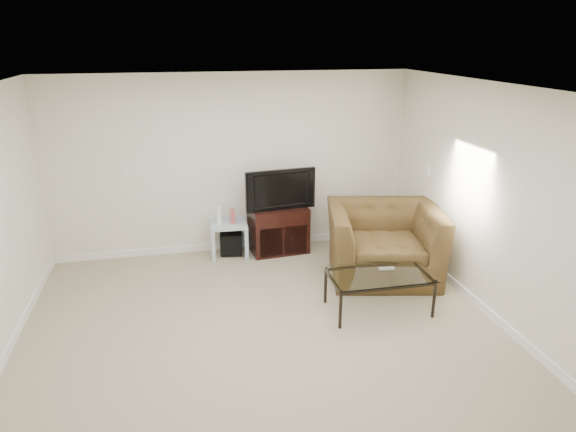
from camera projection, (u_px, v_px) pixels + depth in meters
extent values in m
plane|color=tan|center=(266.00, 341.00, 5.24)|extent=(5.00, 5.00, 0.00)
plane|color=white|center=(262.00, 90.00, 4.41)|extent=(5.00, 5.00, 0.00)
cube|color=silver|center=(233.00, 165.00, 7.12)|extent=(5.00, 0.02, 2.50)
cube|color=silver|center=(500.00, 208.00, 5.34)|extent=(0.02, 5.00, 2.50)
cube|color=white|center=(128.00, 170.00, 6.82)|extent=(0.12, 0.02, 0.12)
cube|color=white|center=(427.00, 171.00, 6.81)|extent=(0.02, 0.09, 0.13)
cube|color=white|center=(431.00, 245.00, 6.85)|extent=(0.02, 0.08, 0.12)
cube|color=black|center=(279.00, 215.00, 7.24)|extent=(0.51, 0.38, 0.07)
imported|color=black|center=(278.00, 188.00, 7.12)|extent=(0.94, 0.29, 0.57)
cube|color=black|center=(231.00, 242.00, 7.28)|extent=(0.34, 0.34, 0.30)
cube|color=white|center=(219.00, 216.00, 7.08)|extent=(0.07, 0.17, 0.22)
cube|color=#CC4C4C|center=(233.00, 216.00, 7.11)|extent=(0.06, 0.14, 0.19)
imported|color=#4A351F|center=(385.00, 231.00, 6.50)|extent=(1.55, 1.18, 1.21)
cube|color=#B2B2B7|center=(387.00, 268.00, 5.78)|extent=(0.18, 0.07, 0.02)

